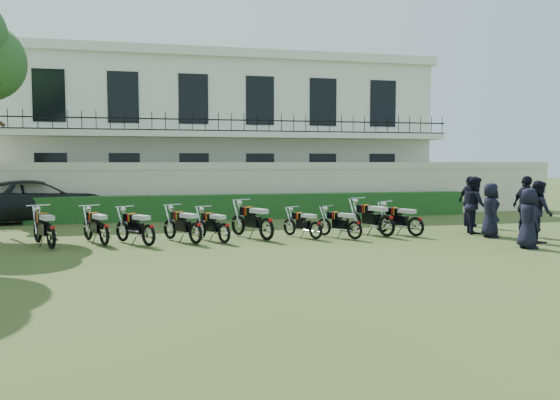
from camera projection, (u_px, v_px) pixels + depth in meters
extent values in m
plane|color=#2D441B|center=(274.00, 246.00, 15.12)|extent=(100.00, 100.00, 0.00)
cube|color=beige|center=(234.00, 193.00, 22.84)|extent=(30.00, 0.30, 2.00)
cube|color=beige|center=(234.00, 166.00, 22.75)|extent=(30.00, 0.35, 0.30)
cube|color=#1A491D|center=(261.00, 206.00, 22.31)|extent=(18.00, 0.60, 1.00)
cube|color=silver|center=(218.00, 139.00, 28.49)|extent=(20.00, 8.00, 7.00)
cube|color=silver|center=(217.00, 67.00, 28.23)|extent=(20.40, 8.40, 0.40)
cube|color=silver|center=(229.00, 135.00, 23.92)|extent=(20.00, 1.40, 0.25)
cube|color=black|center=(231.00, 120.00, 23.24)|extent=(20.00, 0.05, 0.05)
cube|color=black|center=(231.00, 131.00, 23.28)|extent=(20.00, 0.05, 0.05)
cube|color=black|center=(51.00, 179.00, 23.11)|extent=(1.30, 0.12, 2.20)
cube|color=black|center=(49.00, 95.00, 22.85)|extent=(1.30, 0.12, 2.20)
cube|color=black|center=(125.00, 178.00, 23.77)|extent=(1.30, 0.12, 2.20)
cube|color=black|center=(123.00, 97.00, 23.51)|extent=(1.30, 0.12, 2.20)
cube|color=black|center=(194.00, 178.00, 24.43)|extent=(1.30, 0.12, 2.20)
cube|color=black|center=(193.00, 99.00, 24.17)|extent=(1.30, 0.12, 2.20)
cube|color=black|center=(260.00, 177.00, 25.09)|extent=(1.30, 0.12, 2.20)
cube|color=black|center=(260.00, 101.00, 24.84)|extent=(1.30, 0.12, 2.20)
cube|color=black|center=(322.00, 177.00, 25.75)|extent=(1.30, 0.12, 2.20)
cube|color=black|center=(323.00, 102.00, 25.50)|extent=(1.30, 0.12, 2.20)
cube|color=black|center=(382.00, 177.00, 26.41)|extent=(1.30, 0.12, 2.20)
cube|color=black|center=(383.00, 104.00, 26.16)|extent=(1.30, 0.12, 2.20)
torus|color=black|center=(59.00, 241.00, 13.88)|extent=(0.36, 0.63, 0.65)
torus|color=black|center=(44.00, 235.00, 14.97)|extent=(0.36, 0.63, 0.65)
cube|color=black|center=(52.00, 232.00, 14.37)|extent=(0.42, 0.61, 0.32)
cube|color=black|center=(49.00, 221.00, 14.55)|extent=(0.45, 0.55, 0.23)
cube|color=#BD0D0B|center=(49.00, 220.00, 14.54)|extent=(0.26, 0.26, 0.24)
cube|color=#E3A40B|center=(49.00, 221.00, 14.49)|extent=(0.24, 0.24, 0.24)
cube|color=#B9B9B9|center=(54.00, 221.00, 14.12)|extent=(0.48, 0.64, 0.13)
cylinder|color=silver|center=(45.00, 208.00, 14.79)|extent=(0.59, 0.30, 0.03)
torus|color=black|center=(113.00, 238.00, 14.48)|extent=(0.35, 0.60, 0.62)
torus|color=black|center=(96.00, 233.00, 15.52)|extent=(0.35, 0.60, 0.62)
cube|color=black|center=(105.00, 230.00, 14.95)|extent=(0.40, 0.58, 0.31)
cube|color=black|center=(102.00, 220.00, 15.11)|extent=(0.43, 0.53, 0.22)
cube|color=#BD0D0B|center=(102.00, 219.00, 15.11)|extent=(0.25, 0.25, 0.23)
cube|color=#E3A40B|center=(102.00, 220.00, 15.06)|extent=(0.23, 0.23, 0.23)
cube|color=#B9B9B9|center=(108.00, 220.00, 14.71)|extent=(0.46, 0.61, 0.12)
cylinder|color=silver|center=(97.00, 208.00, 15.35)|extent=(0.57, 0.29, 0.03)
torus|color=black|center=(163.00, 238.00, 14.49)|extent=(0.43, 0.55, 0.61)
torus|color=black|center=(135.00, 234.00, 15.37)|extent=(0.43, 0.55, 0.61)
cube|color=black|center=(149.00, 231.00, 14.88)|extent=(0.47, 0.56, 0.30)
cube|color=black|center=(144.00, 220.00, 15.02)|extent=(0.47, 0.52, 0.22)
cube|color=#BD0D0B|center=(144.00, 220.00, 15.02)|extent=(0.22, 0.27, 0.23)
cube|color=#E3A40B|center=(146.00, 220.00, 14.98)|extent=(0.20, 0.25, 0.23)
cube|color=#B9B9B9|center=(155.00, 220.00, 14.68)|extent=(0.52, 0.59, 0.12)
cylinder|color=silver|center=(138.00, 209.00, 15.21)|extent=(0.51, 0.37, 0.03)
torus|color=black|center=(209.00, 237.00, 14.82)|extent=(0.40, 0.58, 0.62)
torus|color=black|center=(182.00, 232.00, 15.78)|extent=(0.40, 0.58, 0.62)
cube|color=black|center=(196.00, 229.00, 15.25)|extent=(0.44, 0.58, 0.31)
cube|color=black|center=(191.00, 219.00, 15.40)|extent=(0.46, 0.53, 0.22)
cube|color=#BD0D0B|center=(191.00, 218.00, 15.40)|extent=(0.24, 0.26, 0.23)
cube|color=#E3A40B|center=(193.00, 218.00, 15.36)|extent=(0.21, 0.25, 0.23)
cube|color=#B9B9B9|center=(202.00, 219.00, 15.03)|extent=(0.50, 0.61, 0.12)
cylinder|color=silver|center=(185.00, 207.00, 15.62)|extent=(0.54, 0.34, 0.03)
torus|color=black|center=(237.00, 236.00, 15.00)|extent=(0.35, 0.56, 0.58)
torus|color=black|center=(212.00, 232.00, 15.95)|extent=(0.35, 0.56, 0.58)
cube|color=black|center=(225.00, 229.00, 15.43)|extent=(0.40, 0.55, 0.29)
cube|color=black|center=(221.00, 219.00, 15.58)|extent=(0.42, 0.50, 0.21)
cube|color=#BD0D0B|center=(221.00, 219.00, 15.58)|extent=(0.23, 0.24, 0.22)
cube|color=#E3A40B|center=(222.00, 219.00, 15.53)|extent=(0.21, 0.22, 0.22)
cube|color=#B9B9B9|center=(230.00, 220.00, 15.21)|extent=(0.45, 0.57, 0.11)
cylinder|color=silver|center=(215.00, 209.00, 15.79)|extent=(0.52, 0.29, 0.03)
torus|color=black|center=(282.00, 233.00, 15.43)|extent=(0.39, 0.65, 0.67)
torus|color=black|center=(252.00, 228.00, 16.53)|extent=(0.39, 0.65, 0.67)
cube|color=black|center=(268.00, 225.00, 15.93)|extent=(0.45, 0.63, 0.33)
cube|color=black|center=(262.00, 214.00, 16.10)|extent=(0.48, 0.57, 0.24)
cube|color=#BD0D0B|center=(262.00, 214.00, 16.10)|extent=(0.27, 0.28, 0.25)
cube|color=#E3A40B|center=(264.00, 214.00, 16.05)|extent=(0.24, 0.26, 0.25)
cube|color=#B9B9B9|center=(274.00, 214.00, 15.67)|extent=(0.51, 0.66, 0.13)
cylinder|color=silver|center=(255.00, 202.00, 16.35)|extent=(0.61, 0.33, 0.03)
torus|color=black|center=(330.00, 233.00, 15.84)|extent=(0.33, 0.51, 0.54)
torus|color=black|center=(302.00, 229.00, 16.70)|extent=(0.33, 0.51, 0.54)
cube|color=black|center=(317.00, 227.00, 16.23)|extent=(0.37, 0.50, 0.27)
cube|color=black|center=(312.00, 218.00, 16.37)|extent=(0.39, 0.46, 0.20)
cube|color=#BD0D0B|center=(312.00, 218.00, 16.36)|extent=(0.21, 0.23, 0.20)
cube|color=#E3A40B|center=(313.00, 218.00, 16.32)|extent=(0.19, 0.21, 0.20)
cube|color=#B9B9B9|center=(323.00, 218.00, 16.03)|extent=(0.42, 0.53, 0.11)
cylinder|color=silver|center=(305.00, 209.00, 16.56)|extent=(0.48, 0.28, 0.03)
torus|color=black|center=(371.00, 233.00, 15.81)|extent=(0.37, 0.52, 0.56)
torus|color=black|center=(339.00, 229.00, 16.65)|extent=(0.37, 0.52, 0.56)
cube|color=black|center=(356.00, 227.00, 16.19)|extent=(0.41, 0.51, 0.28)
cube|color=black|center=(350.00, 218.00, 16.32)|extent=(0.42, 0.48, 0.20)
cube|color=#BD0D0B|center=(350.00, 217.00, 16.32)|extent=(0.21, 0.24, 0.21)
cube|color=#E3A40B|center=(352.00, 218.00, 16.28)|extent=(0.19, 0.22, 0.21)
cube|color=#B9B9B9|center=(363.00, 218.00, 15.99)|extent=(0.46, 0.54, 0.11)
cylinder|color=silver|center=(343.00, 208.00, 16.50)|extent=(0.48, 0.32, 0.03)
torus|color=black|center=(405.00, 229.00, 16.19)|extent=(0.37, 0.65, 0.67)
torus|color=black|center=(370.00, 225.00, 17.33)|extent=(0.37, 0.65, 0.67)
cube|color=black|center=(388.00, 222.00, 16.71)|extent=(0.43, 0.63, 0.33)
cube|color=black|center=(382.00, 212.00, 16.89)|extent=(0.46, 0.57, 0.24)
cube|color=#BD0D0B|center=(382.00, 211.00, 16.89)|extent=(0.27, 0.27, 0.25)
cube|color=#E3A40B|center=(384.00, 211.00, 16.83)|extent=(0.25, 0.25, 0.25)
cube|color=#B9B9B9|center=(396.00, 211.00, 16.44)|extent=(0.49, 0.66, 0.13)
cylinder|color=silver|center=(374.00, 200.00, 17.14)|extent=(0.62, 0.30, 0.03)
torus|color=black|center=(434.00, 230.00, 16.37)|extent=(0.37, 0.58, 0.61)
torus|color=black|center=(398.00, 226.00, 17.35)|extent=(0.37, 0.58, 0.61)
cube|color=black|center=(417.00, 223.00, 16.81)|extent=(0.42, 0.57, 0.30)
cube|color=black|center=(411.00, 214.00, 16.97)|extent=(0.44, 0.52, 0.22)
cube|color=#BD0D0B|center=(411.00, 213.00, 16.96)|extent=(0.24, 0.25, 0.23)
cube|color=#E3A40B|center=(413.00, 214.00, 16.92)|extent=(0.22, 0.23, 0.23)
cube|color=#B9B9B9|center=(425.00, 214.00, 16.59)|extent=(0.47, 0.60, 0.12)
cylinder|color=silver|center=(403.00, 203.00, 17.18)|extent=(0.54, 0.31, 0.03)
imported|color=black|center=(38.00, 200.00, 21.30)|extent=(6.38, 4.28, 1.63)
imported|color=black|center=(528.00, 218.00, 14.69)|extent=(0.62, 0.86, 1.63)
imported|color=black|center=(538.00, 212.00, 15.70)|extent=(0.89, 1.03, 1.80)
imported|color=black|center=(526.00, 206.00, 16.99)|extent=(0.50, 1.13, 1.90)
imported|color=black|center=(490.00, 210.00, 16.83)|extent=(0.72, 0.93, 1.68)
imported|color=black|center=(475.00, 205.00, 17.69)|extent=(0.96, 1.08, 1.86)
imported|color=black|center=(470.00, 201.00, 19.59)|extent=(0.60, 1.12, 1.81)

